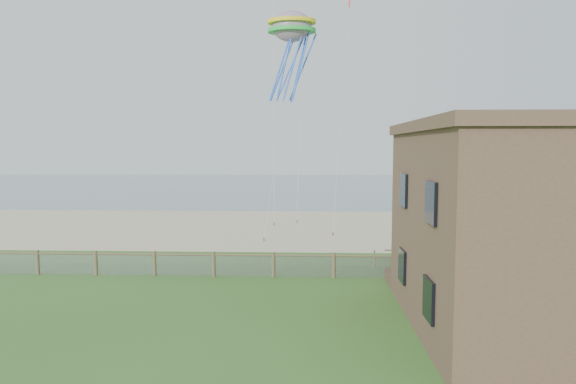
% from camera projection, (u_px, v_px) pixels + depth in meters
% --- Properties ---
extents(ground, '(160.00, 160.00, 0.00)m').
position_uv_depth(ground, '(263.00, 317.00, 19.63)').
color(ground, '#385B1F').
rests_on(ground, ground).
extents(sand_beach, '(72.00, 20.00, 0.02)m').
position_uv_depth(sand_beach, '(287.00, 227.00, 41.52)').
color(sand_beach, '#C4B38E').
rests_on(sand_beach, ground).
extents(ocean, '(160.00, 68.00, 0.02)m').
position_uv_depth(ocean, '(298.00, 186.00, 85.32)').
color(ocean, slate).
rests_on(ocean, ground).
extents(chainlink_fence, '(36.20, 0.20, 1.25)m').
position_uv_depth(chainlink_fence, '(273.00, 266.00, 25.55)').
color(chainlink_fence, brown).
rests_on(chainlink_fence, ground).
extents(motel_deck, '(15.00, 2.00, 0.50)m').
position_uv_depth(motel_deck, '(548.00, 280.00, 24.06)').
color(motel_deck, brown).
rests_on(motel_deck, ground).
extents(picnic_table, '(2.24, 1.89, 0.82)m').
position_uv_depth(picnic_table, '(435.00, 276.00, 24.26)').
color(picnic_table, brown).
rests_on(picnic_table, ground).
extents(octopus_kite, '(3.19, 2.45, 6.03)m').
position_uv_depth(octopus_kite, '(292.00, 52.00, 31.10)').
color(octopus_kite, orange).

